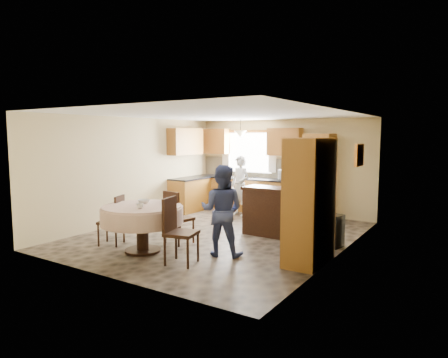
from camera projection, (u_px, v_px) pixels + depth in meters
floor at (221, 235)px, 8.37m from camera, size 5.00×6.00×0.01m
ceiling at (220, 114)px, 8.10m from camera, size 5.00×6.00×0.01m
wall_back at (282, 166)px, 10.74m from camera, size 5.00×0.02×2.50m
wall_front at (106, 193)px, 5.73m from camera, size 5.00×0.02×2.50m
wall_left at (134, 170)px, 9.58m from camera, size 0.02×6.00×2.50m
wall_right at (341, 183)px, 6.89m from camera, size 0.02×6.00×2.50m
window at (249, 152)px, 11.22m from camera, size 1.40×0.03×1.10m
curtain_left at (226, 150)px, 11.58m from camera, size 0.22×0.02×1.15m
curtain_right at (272, 151)px, 10.77m from camera, size 0.22×0.02×1.15m
base_cab_back at (249, 195)px, 11.04m from camera, size 3.30×0.60×0.88m
counter_back at (249, 178)px, 10.99m from camera, size 3.30×0.64×0.04m
base_cab_left at (190, 195)px, 11.01m from camera, size 0.60×1.20×0.88m
counter_left at (190, 178)px, 10.96m from camera, size 0.64×1.20×0.04m
backsplash at (254, 168)px, 11.20m from camera, size 3.30×0.02×0.55m
wall_cab_left at (215, 141)px, 11.64m from camera, size 0.85×0.33×0.72m
wall_cab_right at (285, 142)px, 10.45m from camera, size 0.90×0.33×0.72m
wall_cab_side at (185, 142)px, 10.93m from camera, size 0.33×1.20×0.72m
oven_tower at (319, 177)px, 9.88m from camera, size 0.66×0.62×2.12m
oven_upper at (315, 170)px, 9.60m from camera, size 0.56×0.01×0.45m
oven_lower at (314, 191)px, 9.65m from camera, size 0.56×0.01×0.45m
pendant at (240, 134)px, 10.77m from camera, size 0.36×0.36×0.18m
sideboard at (275, 213)px, 8.25m from camera, size 1.34×0.57×0.95m
space_heater at (330, 230)px, 7.48m from camera, size 0.51×0.40×0.61m
cupboard at (310, 201)px, 6.44m from camera, size 0.53×1.07×2.04m
dining_table at (142, 216)px, 7.11m from camera, size 1.46×1.46×0.83m
chair_left at (115, 218)px, 7.57m from camera, size 0.54×0.54×0.95m
chair_back at (176, 215)px, 7.61m from camera, size 0.50×0.50×1.03m
chair_right at (176, 227)px, 6.45m from camera, size 0.56×0.56×1.08m
framed_picture at (359, 155)px, 7.91m from camera, size 0.06×0.53×0.44m
microwave at (289, 175)px, 10.26m from camera, size 0.53×0.38×0.28m
person_sink at (240, 186)px, 10.36m from camera, size 0.63×0.48×1.55m
person_dining at (222, 210)px, 6.87m from camera, size 0.91×0.79×1.58m
bowl_sideboard at (262, 188)px, 8.36m from camera, size 0.23×0.23×0.06m
bottle_sideboard at (294, 184)px, 7.95m from camera, size 0.16×0.16×0.33m
cup_table at (140, 206)px, 6.81m from camera, size 0.16×0.16×0.09m
bowl_table at (144, 201)px, 7.35m from camera, size 0.23×0.23×0.07m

